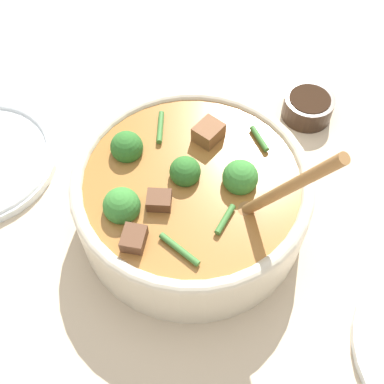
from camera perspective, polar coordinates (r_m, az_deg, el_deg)
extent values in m
plane|color=#C6B293|center=(0.63, 0.00, -3.03)|extent=(4.00, 4.00, 0.00)
cylinder|color=beige|center=(0.59, 0.00, -0.92)|extent=(0.28, 0.28, 0.08)
torus|color=beige|center=(0.56, 0.00, 1.47)|extent=(0.28, 0.28, 0.02)
cylinder|color=#9E662D|center=(0.58, 0.00, 0.12)|extent=(0.26, 0.26, 0.05)
sphere|color=#387F33|center=(0.55, 5.74, 1.74)|extent=(0.04, 0.04, 0.04)
cylinder|color=#6B9956|center=(0.57, 5.50, 0.00)|extent=(0.01, 0.01, 0.02)
sphere|color=#387F33|center=(0.53, -8.33, -1.64)|extent=(0.04, 0.04, 0.04)
cylinder|color=#6B9956|center=(0.56, -7.96, -3.30)|extent=(0.01, 0.01, 0.02)
sphere|color=#2D6B28|center=(0.58, -7.66, 5.39)|extent=(0.04, 0.04, 0.04)
cylinder|color=#6B9956|center=(0.60, -7.36, 3.67)|extent=(0.01, 0.01, 0.02)
sphere|color=#2D6B28|center=(0.55, -0.67, 2.69)|extent=(0.04, 0.04, 0.04)
cylinder|color=#6B9956|center=(0.57, -0.64, 1.12)|extent=(0.01, 0.01, 0.02)
cube|color=brown|center=(0.53, -3.91, -1.12)|extent=(0.03, 0.03, 0.02)
cube|color=brown|center=(0.51, -6.87, -5.64)|extent=(0.03, 0.03, 0.02)
cube|color=brown|center=(0.59, 1.96, 6.96)|extent=(0.04, 0.03, 0.02)
cylinder|color=#3D7533|center=(0.52, 3.95, -3.24)|extent=(0.04, 0.01, 0.01)
cylinder|color=#3D7533|center=(0.60, -3.77, 7.68)|extent=(0.05, 0.03, 0.01)
cylinder|color=#3D7533|center=(0.50, -1.50, -6.79)|extent=(0.02, 0.05, 0.01)
cylinder|color=#3D7533|center=(0.59, 7.99, 6.30)|extent=(0.03, 0.03, 0.01)
ellipsoid|color=olive|center=(0.54, 6.27, -2.22)|extent=(0.04, 0.03, 0.01)
cylinder|color=olive|center=(0.47, 11.15, 0.39)|extent=(0.02, 0.09, 0.16)
cylinder|color=black|center=(0.74, 13.56, 9.74)|extent=(0.07, 0.07, 0.03)
cylinder|color=black|center=(0.74, 13.75, 10.40)|extent=(0.06, 0.06, 0.01)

